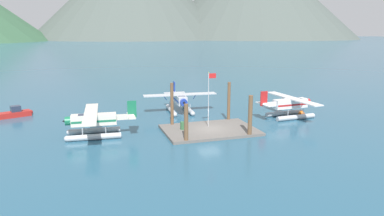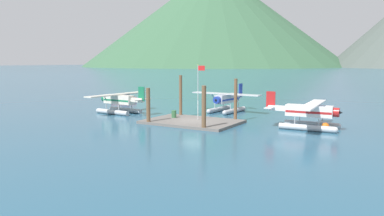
{
  "view_description": "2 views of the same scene",
  "coord_description": "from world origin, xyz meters",
  "px_view_note": "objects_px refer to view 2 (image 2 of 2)",
  "views": [
    {
      "loc": [
        -13.71,
        -36.76,
        11.42
      ],
      "look_at": [
        -1.3,
        2.69,
        2.3
      ],
      "focal_mm": 32.73,
      "sensor_mm": 36.0,
      "label": 1
    },
    {
      "loc": [
        22.11,
        -37.14,
        7.12
      ],
      "look_at": [
        -1.46,
        2.44,
        1.4
      ],
      "focal_mm": 35.21,
      "sensor_mm": 36.0,
      "label": 2
    }
  ],
  "objects_px": {
    "seaplane_cream_port_fwd": "(119,102)",
    "seaplane_silver_bow_centre": "(227,101)",
    "mooring_buoy": "(325,127)",
    "fuel_drum": "(174,114)",
    "seaplane_white_stbd_fwd": "(309,114)",
    "boat_red_open_west": "(125,98)",
    "flagpole": "(199,86)"
  },
  "relations": [
    {
      "from": "seaplane_white_stbd_fwd",
      "to": "boat_red_open_west",
      "type": "distance_m",
      "value": 37.35
    },
    {
      "from": "seaplane_white_stbd_fwd",
      "to": "seaplane_silver_bow_centre",
      "type": "bearing_deg",
      "value": 150.19
    },
    {
      "from": "seaplane_white_stbd_fwd",
      "to": "seaplane_cream_port_fwd",
      "type": "height_order",
      "value": "same"
    },
    {
      "from": "mooring_buoy",
      "to": "seaplane_white_stbd_fwd",
      "type": "relative_size",
      "value": 0.08
    },
    {
      "from": "mooring_buoy",
      "to": "seaplane_cream_port_fwd",
      "type": "bearing_deg",
      "value": -177.95
    },
    {
      "from": "seaplane_cream_port_fwd",
      "to": "fuel_drum",
      "type": "bearing_deg",
      "value": -6.5
    },
    {
      "from": "seaplane_cream_port_fwd",
      "to": "mooring_buoy",
      "type": "bearing_deg",
      "value": 2.05
    },
    {
      "from": "flagpole",
      "to": "seaplane_white_stbd_fwd",
      "type": "relative_size",
      "value": 0.62
    },
    {
      "from": "flagpole",
      "to": "seaplane_white_stbd_fwd",
      "type": "distance_m",
      "value": 12.79
    },
    {
      "from": "seaplane_silver_bow_centre",
      "to": "flagpole",
      "type": "bearing_deg",
      "value": -84.3
    },
    {
      "from": "seaplane_white_stbd_fwd",
      "to": "seaplane_cream_port_fwd",
      "type": "xyz_separation_m",
      "value": [
        -25.51,
        -1.13,
        0.0
      ]
    },
    {
      "from": "flagpole",
      "to": "boat_red_open_west",
      "type": "relative_size",
      "value": 1.39
    },
    {
      "from": "fuel_drum",
      "to": "boat_red_open_west",
      "type": "relative_size",
      "value": 0.19
    },
    {
      "from": "seaplane_cream_port_fwd",
      "to": "seaplane_silver_bow_centre",
      "type": "distance_m",
      "value": 15.03
    },
    {
      "from": "seaplane_white_stbd_fwd",
      "to": "seaplane_cream_port_fwd",
      "type": "bearing_deg",
      "value": -177.47
    },
    {
      "from": "seaplane_silver_bow_centre",
      "to": "fuel_drum",
      "type": "bearing_deg",
      "value": -103.61
    },
    {
      "from": "fuel_drum",
      "to": "seaplane_cream_port_fwd",
      "type": "height_order",
      "value": "seaplane_cream_port_fwd"
    },
    {
      "from": "seaplane_white_stbd_fwd",
      "to": "boat_red_open_west",
      "type": "bearing_deg",
      "value": 161.9
    },
    {
      "from": "mooring_buoy",
      "to": "seaplane_silver_bow_centre",
      "type": "xyz_separation_m",
      "value": [
        -15.0,
        7.77,
        1.16
      ]
    },
    {
      "from": "seaplane_white_stbd_fwd",
      "to": "seaplane_silver_bow_centre",
      "type": "distance_m",
      "value": 15.32
    },
    {
      "from": "seaplane_silver_bow_centre",
      "to": "boat_red_open_west",
      "type": "xyz_separation_m",
      "value": [
        -22.19,
        3.98,
        -1.09
      ]
    },
    {
      "from": "flagpole",
      "to": "fuel_drum",
      "type": "bearing_deg",
      "value": -175.67
    },
    {
      "from": "mooring_buoy",
      "to": "fuel_drum",
      "type": "bearing_deg",
      "value": -173.13
    },
    {
      "from": "seaplane_cream_port_fwd",
      "to": "seaplane_silver_bow_centre",
      "type": "bearing_deg",
      "value": 35.57
    },
    {
      "from": "flagpole",
      "to": "mooring_buoy",
      "type": "distance_m",
      "value": 14.68
    },
    {
      "from": "flagpole",
      "to": "fuel_drum",
      "type": "distance_m",
      "value": 4.9
    },
    {
      "from": "seaplane_silver_bow_centre",
      "to": "boat_red_open_west",
      "type": "relative_size",
      "value": 2.25
    },
    {
      "from": "fuel_drum",
      "to": "mooring_buoy",
      "type": "height_order",
      "value": "fuel_drum"
    },
    {
      "from": "flagpole",
      "to": "seaplane_white_stbd_fwd",
      "type": "height_order",
      "value": "flagpole"
    },
    {
      "from": "seaplane_silver_bow_centre",
      "to": "seaplane_white_stbd_fwd",
      "type": "bearing_deg",
      "value": -29.81
    },
    {
      "from": "fuel_drum",
      "to": "seaplane_cream_port_fwd",
      "type": "relative_size",
      "value": 0.08
    },
    {
      "from": "mooring_buoy",
      "to": "seaplane_white_stbd_fwd",
      "type": "distance_m",
      "value": 2.07
    }
  ]
}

